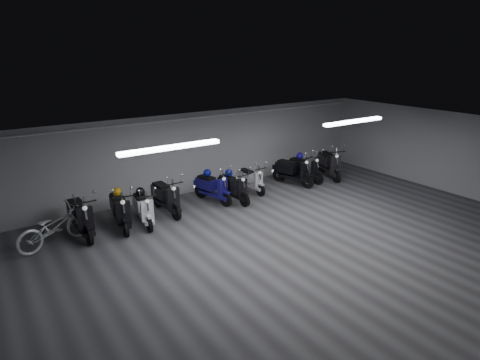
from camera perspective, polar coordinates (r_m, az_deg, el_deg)
floor at (r=10.83m, az=8.10°, el=-8.61°), size 14.00×10.00×0.01m
ceiling at (r=9.91m, az=8.82°, el=6.09°), size 14.00×10.00×0.01m
back_wall at (r=14.20m, az=-5.27°, el=4.03°), size 14.00×0.01×2.80m
right_wall at (r=15.74m, az=27.71°, el=3.40°), size 0.01×10.00×2.80m
fluor_strip_left at (r=9.10m, az=-9.74°, el=4.56°), size 2.40×0.18×0.08m
fluor_strip_right at (r=12.74m, az=15.78°, el=7.97°), size 2.40×0.18×0.08m
conduit at (r=13.88m, az=-5.24°, el=8.85°), size 13.60×0.05×0.05m
scooter_0 at (r=11.55m, az=-21.69°, el=-4.10°), size 0.69×1.95×1.44m
scooter_1 at (r=11.71m, az=-16.64°, el=-3.36°), size 0.88×1.95×1.40m
scooter_2 at (r=11.80m, az=-13.55°, el=-3.25°), size 0.77×1.77×1.28m
scooter_3 at (r=12.41m, az=-10.45°, el=-1.66°), size 0.69×1.90×1.40m
scooter_4 at (r=13.17m, az=-3.89°, el=-0.40°), size 1.01×1.88×1.33m
scooter_5 at (r=13.18m, az=-0.95°, el=-0.41°), size 0.73×1.79×1.30m
scooter_6 at (r=14.10m, az=1.56°, el=0.63°), size 0.62×1.64×1.20m
scooter_7 at (r=14.95m, az=7.57°, el=1.88°), size 1.13×1.98×1.40m
scooter_8 at (r=15.43m, az=9.15°, el=2.20°), size 1.01×1.88×1.34m
scooter_9 at (r=16.06m, az=12.58°, el=2.87°), size 1.32×2.09×1.47m
bicycle at (r=11.31m, az=-24.87°, el=-5.48°), size 2.06×1.26×1.26m
helmet_0 at (r=15.49m, az=8.43°, el=3.40°), size 0.26×0.26×0.26m
helmet_1 at (r=13.25m, az=-4.66°, el=1.01°), size 0.26×0.26×0.26m
helmet_2 at (r=13.28m, az=-1.61°, el=1.00°), size 0.26×0.26×0.26m
helmet_3 at (r=11.85m, az=-17.00°, el=-1.62°), size 0.25×0.25×0.25m
helmet_4 at (r=11.92m, az=-13.93°, el=-1.61°), size 0.26×0.26×0.26m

